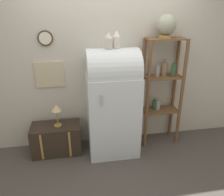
% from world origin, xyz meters
% --- Properties ---
extents(ground_plane, '(12.00, 12.00, 0.00)m').
position_xyz_m(ground_plane, '(0.00, 0.00, 0.00)').
color(ground_plane, '#4C4742').
extents(wall_back, '(7.00, 0.09, 2.70)m').
position_xyz_m(wall_back, '(-0.00, 0.57, 1.35)').
color(wall_back, beige).
rests_on(wall_back, ground_plane).
extents(refrigerator, '(0.72, 0.65, 1.55)m').
position_xyz_m(refrigerator, '(-0.00, 0.24, 0.80)').
color(refrigerator, silver).
rests_on(refrigerator, ground_plane).
extents(suitcase_trunk, '(0.71, 0.39, 0.44)m').
position_xyz_m(suitcase_trunk, '(-0.84, 0.32, 0.22)').
color(suitcase_trunk, '#33281E').
rests_on(suitcase_trunk, ground_plane).
extents(shelf_unit, '(0.58, 0.31, 1.65)m').
position_xyz_m(shelf_unit, '(0.79, 0.37, 0.94)').
color(shelf_unit, brown).
rests_on(shelf_unit, ground_plane).
extents(globe, '(0.27, 0.27, 0.31)m').
position_xyz_m(globe, '(0.77, 0.38, 1.82)').
color(globe, '#AD8942').
rests_on(globe, shelf_unit).
extents(vase_left, '(0.11, 0.11, 0.21)m').
position_xyz_m(vase_left, '(-0.05, 0.23, 1.65)').
color(vase_left, beige).
rests_on(vase_left, refrigerator).
extents(vase_center, '(0.10, 0.10, 0.23)m').
position_xyz_m(vase_center, '(0.06, 0.25, 1.66)').
color(vase_center, silver).
rests_on(vase_center, refrigerator).
extents(desk_lamp, '(0.14, 0.14, 0.33)m').
position_xyz_m(desk_lamp, '(-0.80, 0.31, 0.70)').
color(desk_lamp, '#AD8942').
rests_on(desk_lamp, suitcase_trunk).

